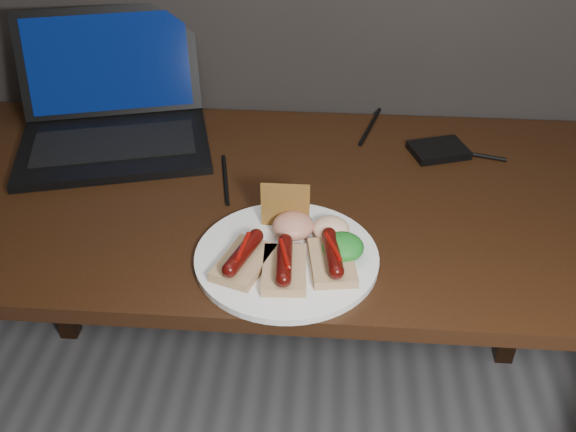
# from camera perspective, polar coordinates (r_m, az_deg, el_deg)

# --- Properties ---
(desk) EXTENTS (1.40, 0.70, 0.75)m
(desk) POSITION_cam_1_polar(r_m,az_deg,el_deg) (1.30, -1.73, -1.10)
(desk) COLOR black
(desk) RESTS_ON ground
(laptop) EXTENTS (0.48, 0.45, 0.25)m
(laptop) POSITION_cam_1_polar(r_m,az_deg,el_deg) (1.47, -15.32, 8.54)
(laptop) COLOR black
(laptop) RESTS_ON desk
(hard_drive) EXTENTS (0.14, 0.12, 0.02)m
(hard_drive) POSITION_cam_1_polar(r_m,az_deg,el_deg) (1.41, 13.23, 5.72)
(hard_drive) COLOR black
(hard_drive) RESTS_ON desk
(desk_cables) EXTENTS (1.00, 0.46, 0.01)m
(desk_cables) POSITION_cam_1_polar(r_m,az_deg,el_deg) (1.39, -1.38, 5.98)
(desk_cables) COLOR black
(desk_cables) RESTS_ON desk
(plate) EXTENTS (0.37, 0.37, 0.01)m
(plate) POSITION_cam_1_polar(r_m,az_deg,el_deg) (1.08, -0.12, -3.69)
(plate) COLOR white
(plate) RESTS_ON desk
(bread_sausage_left) EXTENTS (0.10, 0.13, 0.04)m
(bread_sausage_left) POSITION_cam_1_polar(r_m,az_deg,el_deg) (1.04, -3.97, -3.74)
(bread_sausage_left) COLOR tan
(bread_sausage_left) RESTS_ON plate
(bread_sausage_center) EXTENTS (0.08, 0.12, 0.04)m
(bread_sausage_center) POSITION_cam_1_polar(r_m,az_deg,el_deg) (1.03, -0.32, -4.40)
(bread_sausage_center) COLOR tan
(bread_sausage_center) RESTS_ON plate
(bread_sausage_right) EXTENTS (0.09, 0.12, 0.04)m
(bread_sausage_right) POSITION_cam_1_polar(r_m,az_deg,el_deg) (1.04, 3.96, -3.75)
(bread_sausage_right) COLOR tan
(bread_sausage_right) RESTS_ON plate
(crispbread) EXTENTS (0.08, 0.01, 0.08)m
(crispbread) POSITION_cam_1_polar(r_m,az_deg,el_deg) (1.12, -0.24, 0.97)
(crispbread) COLOR #AF8130
(crispbread) RESTS_ON plate
(salad_greens) EXTENTS (0.07, 0.07, 0.04)m
(salad_greens) POSITION_cam_1_polar(r_m,az_deg,el_deg) (1.06, 4.90, -2.75)
(salad_greens) COLOR #136018
(salad_greens) RESTS_ON plate
(salsa_mound) EXTENTS (0.07, 0.07, 0.04)m
(salsa_mound) POSITION_cam_1_polar(r_m,az_deg,el_deg) (1.11, 0.45, -0.86)
(salsa_mound) COLOR #A51016
(salsa_mound) RESTS_ON plate
(coleslaw_mound) EXTENTS (0.06, 0.06, 0.04)m
(coleslaw_mound) POSITION_cam_1_polar(r_m,az_deg,el_deg) (1.11, 3.85, -1.15)
(coleslaw_mound) COLOR white
(coleslaw_mound) RESTS_ON plate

